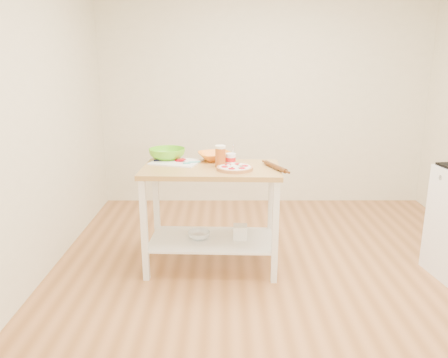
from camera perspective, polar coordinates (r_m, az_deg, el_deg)
room_shell at (r=3.21m, az=8.99°, el=7.75°), size 4.04×4.54×2.74m
prep_island at (r=3.70m, az=-1.66°, el=-2.25°), size 1.16×0.67×0.90m
pizza at (r=3.54m, az=1.42°, el=1.48°), size 0.30×0.30×0.05m
cutting_board at (r=3.81m, az=-6.31°, el=2.26°), size 0.47×0.40×0.04m
spatula at (r=3.73m, az=-4.35°, el=2.17°), size 0.15×0.07×0.01m
knife at (r=3.85m, az=-7.74°, el=2.50°), size 0.26×0.11×0.01m
orange_bowl at (r=3.88m, az=-1.20°, el=2.99°), size 0.37×0.37×0.07m
green_bowl at (r=3.93m, az=-7.44°, el=3.25°), size 0.40×0.40×0.10m
beer_pint at (r=3.63m, az=-0.48°, el=3.02°), size 0.09×0.09×0.18m
yogurt_tub at (r=3.69m, az=0.88°, el=2.60°), size 0.08×0.08×0.18m
rolling_pin at (r=3.58m, az=6.72°, el=1.58°), size 0.16×0.32×0.04m
shelf_glass_bowl at (r=3.83m, az=-3.30°, el=-7.33°), size 0.26×0.26×0.06m
shelf_bin at (r=3.81m, az=2.13°, el=-6.93°), size 0.12×0.12×0.12m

